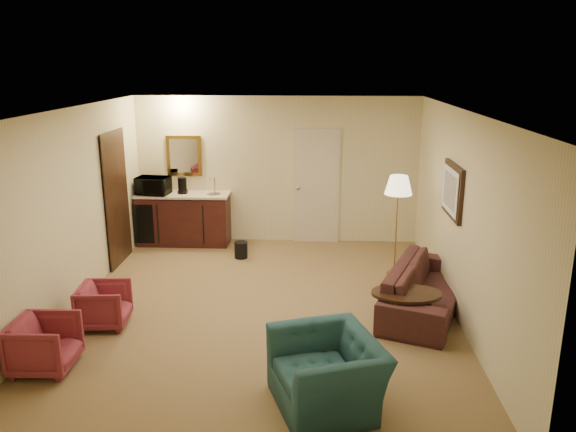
# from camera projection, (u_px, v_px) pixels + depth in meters

# --- Properties ---
(ground) EXTENTS (6.00, 6.00, 0.00)m
(ground) POSITION_uv_depth(u_px,v_px,m) (262.00, 309.00, 7.43)
(ground) COLOR brown
(ground) RESTS_ON ground
(room_walls) EXTENTS (5.02, 6.01, 2.61)m
(room_walls) POSITION_uv_depth(u_px,v_px,m) (259.00, 171.00, 7.71)
(room_walls) COLOR beige
(room_walls) RESTS_ON ground
(wetbar_cabinet) EXTENTS (1.64, 0.58, 0.92)m
(wetbar_cabinet) POSITION_uv_depth(u_px,v_px,m) (184.00, 219.00, 10.00)
(wetbar_cabinet) COLOR #381611
(wetbar_cabinet) RESTS_ON ground
(sofa) EXTENTS (1.33, 2.19, 0.83)m
(sofa) POSITION_uv_depth(u_px,v_px,m) (426.00, 280.00, 7.32)
(sofa) COLOR black
(sofa) RESTS_ON ground
(teal_armchair) EXTENTS (1.00, 1.22, 0.92)m
(teal_armchair) POSITION_uv_depth(u_px,v_px,m) (327.00, 362.00, 5.25)
(teal_armchair) COLOR #214A53
(teal_armchair) RESTS_ON ground
(rose_chair_near) EXTENTS (0.59, 0.62, 0.59)m
(rose_chair_near) POSITION_uv_depth(u_px,v_px,m) (104.00, 303.00, 6.91)
(rose_chair_near) COLOR #95313D
(rose_chair_near) RESTS_ON ground
(rose_chair_far) EXTENTS (0.59, 0.63, 0.63)m
(rose_chair_far) POSITION_uv_depth(u_px,v_px,m) (44.00, 342.00, 5.90)
(rose_chair_far) COLOR #95313D
(rose_chair_far) RESTS_ON ground
(coffee_table) EXTENTS (0.91, 0.67, 0.49)m
(coffee_table) POSITION_uv_depth(u_px,v_px,m) (405.00, 311.00, 6.82)
(coffee_table) COLOR black
(coffee_table) RESTS_ON ground
(floor_lamp) EXTENTS (0.45, 0.45, 1.55)m
(floor_lamp) POSITION_uv_depth(u_px,v_px,m) (396.00, 225.00, 8.48)
(floor_lamp) COLOR #B57F3C
(floor_lamp) RESTS_ON ground
(waste_bin) EXTENTS (0.27, 0.27, 0.27)m
(waste_bin) POSITION_uv_depth(u_px,v_px,m) (241.00, 250.00, 9.34)
(waste_bin) COLOR black
(waste_bin) RESTS_ON ground
(microwave) EXTENTS (0.59, 0.38, 0.38)m
(microwave) POSITION_uv_depth(u_px,v_px,m) (153.00, 184.00, 9.78)
(microwave) COLOR black
(microwave) RESTS_ON wetbar_cabinet
(coffee_maker) EXTENTS (0.17, 0.17, 0.29)m
(coffee_maker) POSITION_uv_depth(u_px,v_px,m) (182.00, 186.00, 9.85)
(coffee_maker) COLOR black
(coffee_maker) RESTS_ON wetbar_cabinet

